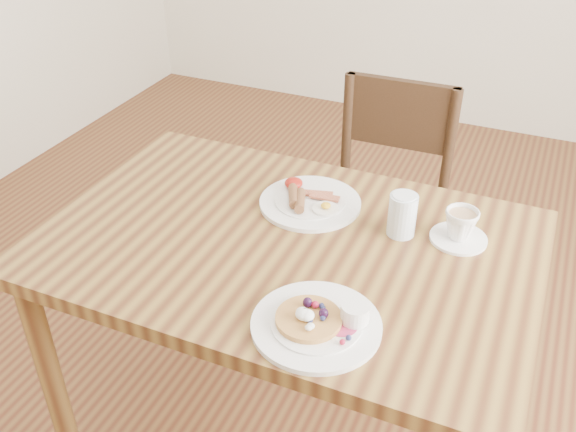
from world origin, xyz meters
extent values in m
cube|color=brown|center=(0.00, 0.00, 0.73)|extent=(1.20, 0.80, 0.04)
cylinder|color=brown|center=(-0.54, -0.34, 0.35)|extent=(0.06, 0.06, 0.71)
cylinder|color=brown|center=(0.54, 0.34, 0.35)|extent=(0.06, 0.06, 0.71)
cylinder|color=brown|center=(-0.54, 0.34, 0.35)|extent=(0.06, 0.06, 0.71)
cube|color=black|center=(0.06, 0.62, 0.45)|extent=(0.43, 0.43, 0.04)
cylinder|color=black|center=(-0.11, 0.44, 0.21)|extent=(0.04, 0.04, 0.43)
cylinder|color=black|center=(0.25, 0.45, 0.21)|extent=(0.04, 0.04, 0.43)
cylinder|color=black|center=(-0.12, 0.80, 0.21)|extent=(0.04, 0.04, 0.43)
cylinder|color=black|center=(0.24, 0.81, 0.21)|extent=(0.04, 0.04, 0.43)
cylinder|color=black|center=(0.24, 0.81, 0.67)|extent=(0.04, 0.04, 0.43)
cylinder|color=black|center=(-0.12, 0.80, 0.67)|extent=(0.04, 0.04, 0.43)
cube|color=black|center=(0.06, 0.81, 0.76)|extent=(0.38, 0.04, 0.24)
cylinder|color=white|center=(0.18, -0.26, 0.76)|extent=(0.27, 0.27, 0.01)
cylinder|color=white|center=(0.18, -0.26, 0.76)|extent=(0.19, 0.19, 0.01)
cylinder|color=#B22D59|center=(0.23, -0.25, 0.77)|extent=(0.07, 0.07, 0.00)
cylinder|color=#C68C47|center=(0.16, -0.27, 0.77)|extent=(0.14, 0.14, 0.01)
ellipsoid|color=white|center=(0.16, -0.27, 0.79)|extent=(0.03, 0.03, 0.02)
ellipsoid|color=white|center=(0.17, -0.30, 0.79)|extent=(0.02, 0.02, 0.01)
cylinder|color=white|center=(0.25, -0.23, 0.79)|extent=(0.06, 0.06, 0.04)
cylinder|color=#591E07|center=(0.25, -0.23, 0.80)|extent=(0.05, 0.05, 0.00)
sphere|color=black|center=(0.19, -0.25, 0.79)|extent=(0.02, 0.02, 0.02)
sphere|color=#1E234C|center=(0.19, -0.23, 0.78)|extent=(0.01, 0.01, 0.01)
sphere|color=#1E234C|center=(0.18, -0.21, 0.78)|extent=(0.01, 0.01, 0.01)
sphere|color=#B21938|center=(0.16, -0.23, 0.79)|extent=(0.02, 0.02, 0.02)
sphere|color=black|center=(0.15, -0.24, 0.79)|extent=(0.02, 0.02, 0.02)
sphere|color=#1E234C|center=(0.14, -0.26, 0.78)|extent=(0.01, 0.01, 0.01)
sphere|color=black|center=(0.16, -0.27, 0.79)|extent=(0.02, 0.02, 0.02)
sphere|color=#1E234C|center=(0.18, -0.28, 0.78)|extent=(0.01, 0.01, 0.01)
sphere|color=#1E234C|center=(0.20, -0.27, 0.78)|extent=(0.01, 0.01, 0.01)
sphere|color=#1E234C|center=(0.24, -0.31, 0.77)|extent=(0.01, 0.01, 0.01)
sphere|color=#B21938|center=(0.26, -0.27, 0.77)|extent=(0.01, 0.01, 0.01)
sphere|color=black|center=(0.25, -0.23, 0.78)|extent=(0.02, 0.02, 0.02)
sphere|color=#1E234C|center=(0.23, -0.20, 0.77)|extent=(0.01, 0.01, 0.01)
cylinder|color=white|center=(-0.01, 0.17, 0.76)|extent=(0.27, 0.27, 0.01)
cylinder|color=white|center=(-0.01, 0.17, 0.76)|extent=(0.19, 0.19, 0.01)
cylinder|color=brown|center=(-0.05, 0.15, 0.78)|extent=(0.06, 0.10, 0.03)
cylinder|color=brown|center=(-0.03, 0.14, 0.78)|extent=(0.06, 0.10, 0.03)
cube|color=maroon|center=(0.00, 0.20, 0.77)|extent=(0.08, 0.04, 0.01)
cube|color=maroon|center=(0.02, 0.19, 0.77)|extent=(0.08, 0.03, 0.01)
cylinder|color=white|center=(0.04, 0.14, 0.77)|extent=(0.07, 0.07, 0.00)
ellipsoid|color=yellow|center=(0.04, 0.14, 0.78)|extent=(0.03, 0.03, 0.01)
ellipsoid|color=#A5190F|center=(-0.08, 0.21, 0.78)|extent=(0.05, 0.05, 0.03)
cylinder|color=white|center=(0.38, 0.17, 0.75)|extent=(0.14, 0.14, 0.01)
imported|color=white|center=(0.38, 0.17, 0.80)|extent=(0.10, 0.10, 0.08)
cylinder|color=tan|center=(0.38, 0.17, 0.82)|extent=(0.07, 0.07, 0.00)
cylinder|color=silver|center=(0.25, 0.14, 0.80)|extent=(0.07, 0.07, 0.11)
camera|label=1|loc=(0.51, -1.17, 1.67)|focal=40.00mm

